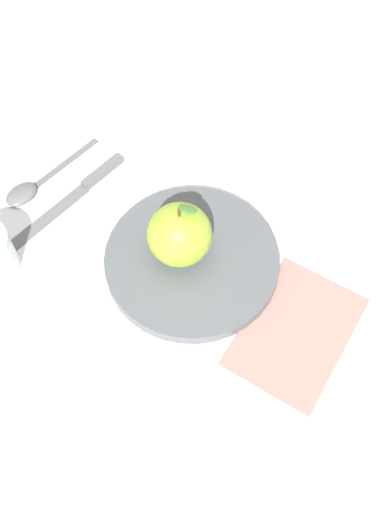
% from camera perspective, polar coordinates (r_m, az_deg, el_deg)
% --- Properties ---
extents(ground_plane, '(2.40, 2.40, 0.00)m').
position_cam_1_polar(ground_plane, '(0.80, -3.56, 0.32)').
color(ground_plane, silver).
extents(dinner_plate, '(0.23, 0.23, 0.02)m').
position_cam_1_polar(dinner_plate, '(0.78, 0.00, -0.36)').
color(dinner_plate, '#4C5156').
rests_on(dinner_plate, ground_plane).
extents(apple, '(0.08, 0.08, 0.10)m').
position_cam_1_polar(apple, '(0.74, -1.17, 2.03)').
color(apple, '#8CB22D').
rests_on(apple, dinner_plate).
extents(knife, '(0.19, 0.14, 0.01)m').
position_cam_1_polar(knife, '(0.86, -11.00, 5.75)').
color(knife, '#59595E').
rests_on(knife, ground_plane).
extents(spoon, '(0.15, 0.11, 0.01)m').
position_cam_1_polar(spoon, '(0.88, -14.98, 6.31)').
color(spoon, '#59595E').
rests_on(spoon, ground_plane).
extents(linen_napkin, '(0.21, 0.21, 0.00)m').
position_cam_1_polar(linen_napkin, '(0.75, 9.84, -7.03)').
color(linen_napkin, gray).
rests_on(linen_napkin, ground_plane).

